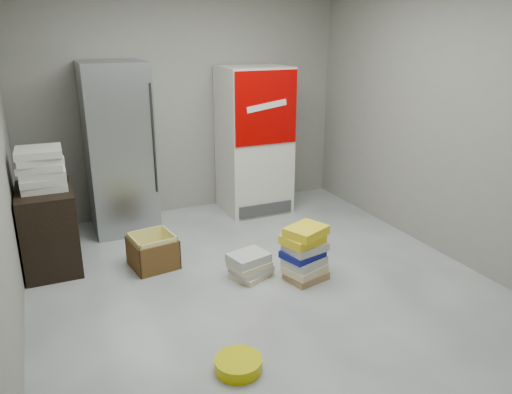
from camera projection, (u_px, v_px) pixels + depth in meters
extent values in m
plane|color=silver|center=(273.00, 296.00, 4.38)|extent=(5.00, 5.00, 0.00)
cube|color=gray|center=(186.00, 100.00, 6.10)|extent=(4.00, 0.04, 2.80)
cube|color=gray|center=(466.00, 121.00, 4.70)|extent=(0.04, 5.00, 2.80)
cube|color=#ACAFB4|center=(119.00, 149.00, 5.58)|extent=(0.70, 0.70, 1.90)
cylinder|color=#333333|center=(154.00, 139.00, 5.34)|extent=(0.02, 0.02, 1.19)
cube|color=silver|center=(254.00, 140.00, 6.23)|extent=(0.80, 0.70, 1.80)
cube|color=#AD0000|center=(266.00, 108.00, 5.77)|extent=(0.78, 0.02, 0.85)
cube|color=white|center=(267.00, 106.00, 5.75)|extent=(0.50, 0.01, 0.14)
cube|color=#3F3F3F|center=(266.00, 209.00, 6.17)|extent=(0.70, 0.02, 0.15)
cube|color=black|center=(49.00, 228.00, 4.81)|extent=(0.50, 0.80, 0.80)
cube|color=silver|center=(44.00, 185.00, 4.68)|extent=(0.40, 0.40, 0.06)
cube|color=silver|center=(42.00, 179.00, 4.65)|extent=(0.41, 0.41, 0.06)
cube|color=silver|center=(43.00, 172.00, 4.64)|extent=(0.41, 0.41, 0.06)
cube|color=silver|center=(40.00, 165.00, 4.61)|extent=(0.42, 0.42, 0.06)
cube|color=silver|center=(39.00, 158.00, 4.59)|extent=(0.42, 0.42, 0.06)
cube|color=silver|center=(38.00, 152.00, 4.56)|extent=(0.41, 0.41, 0.06)
cube|color=#A67E51|center=(306.00, 275.00, 4.66)|extent=(0.41, 0.35, 0.08)
cube|color=beige|center=(305.00, 269.00, 4.63)|extent=(0.43, 0.38, 0.07)
cube|color=#BCBAB2|center=(304.00, 261.00, 4.62)|extent=(0.43, 0.38, 0.08)
cube|color=navy|center=(303.00, 254.00, 4.61)|extent=(0.42, 0.37, 0.06)
cube|color=#BCBAB2|center=(305.00, 247.00, 4.59)|extent=(0.41, 0.35, 0.07)
cube|color=yellow|center=(303.00, 239.00, 4.56)|extent=(0.42, 0.37, 0.08)
cube|color=yellow|center=(306.00, 231.00, 4.53)|extent=(0.44, 0.40, 0.08)
cube|color=beige|center=(251.00, 274.00, 4.71)|extent=(0.43, 0.40, 0.05)
cube|color=#BCBAB2|center=(251.00, 269.00, 4.69)|extent=(0.41, 0.36, 0.06)
cube|color=beige|center=(250.00, 265.00, 4.66)|extent=(0.41, 0.35, 0.05)
cube|color=#BCBAB2|center=(249.00, 258.00, 4.65)|extent=(0.41, 0.35, 0.08)
cube|color=yellow|center=(154.00, 265.00, 4.93)|extent=(0.44, 0.44, 0.01)
cube|color=brown|center=(146.00, 245.00, 5.04)|extent=(0.41, 0.07, 0.29)
cube|color=brown|center=(161.00, 260.00, 4.72)|extent=(0.41, 0.07, 0.29)
cube|color=brown|center=(133.00, 257.00, 4.78)|extent=(0.07, 0.41, 0.29)
cube|color=brown|center=(172.00, 248.00, 4.98)|extent=(0.07, 0.41, 0.29)
cube|color=yellow|center=(146.00, 244.00, 5.02)|extent=(0.37, 0.07, 0.33)
cube|color=yellow|center=(160.00, 257.00, 4.73)|extent=(0.37, 0.07, 0.33)
cube|color=yellow|center=(135.00, 255.00, 4.78)|extent=(0.07, 0.37, 0.33)
cube|color=yellow|center=(170.00, 246.00, 4.97)|extent=(0.07, 0.37, 0.33)
cylinder|color=#DACF07|center=(238.00, 364.00, 3.42)|extent=(0.41, 0.41, 0.09)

